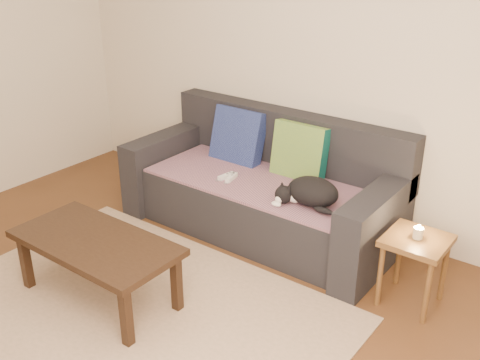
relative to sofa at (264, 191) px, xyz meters
The scene contains 13 objects.
ground 1.60m from the sofa, 90.00° to the right, with size 4.50×4.50×0.00m, color brown.
back_wall 1.08m from the sofa, 90.00° to the left, with size 4.50×0.04×2.60m, color beige.
sofa is the anchor object (origin of this frame).
throw_blanket 0.15m from the sofa, 90.00° to the right, with size 1.66×0.74×0.02m, color #3D2749.
cushion_navy 0.52m from the sofa, 155.98° to the left, with size 0.45×0.11×0.45m, color navy.
cushion_green 0.42m from the sofa, 39.58° to the left, with size 0.43×0.11×0.43m, color #0C4D48.
cat 0.61m from the sofa, 22.26° to the right, with size 0.44×0.33×0.19m.
wii_remote_a 0.30m from the sofa, 127.53° to the right, with size 0.15×0.04×0.03m, color white.
wii_remote_b 0.32m from the sofa, 135.07° to the right, with size 0.15×0.04×0.03m, color white.
side_table 1.32m from the sofa, 11.21° to the right, with size 0.37×0.37×0.46m.
candle 1.34m from the sofa, 11.21° to the right, with size 0.06×0.06×0.09m.
rug 1.45m from the sofa, 90.00° to the right, with size 2.50×1.80×0.01m, color tan.
coffee_table 1.43m from the sofa, 101.47° to the right, with size 1.07×0.54×0.43m.
Camera 1 is at (2.21, -1.67, 2.15)m, focal length 42.00 mm.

